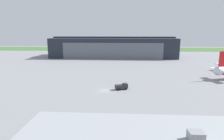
{
  "coord_description": "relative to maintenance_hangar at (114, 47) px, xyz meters",
  "views": [
    {
      "loc": [
        6.75,
        -68.26,
        21.61
      ],
      "look_at": [
        1.89,
        13.25,
        5.22
      ],
      "focal_mm": 30.41,
      "sensor_mm": 36.0,
      "label": 1
    }
  ],
  "objects": [
    {
      "name": "baggage_tug",
      "position": [
        8.23,
        -99.45,
        -7.2
      ],
      "size": [
        5.14,
        3.71,
        2.25
      ],
      "color": "#28282D",
      "rests_on": "ground_plane"
    },
    {
      "name": "maintenance_hangar",
      "position": [
        0.0,
        0.0,
        0.0
      ],
      "size": [
        106.0,
        36.07,
        17.67
      ],
      "color": "#232833",
      "rests_on": "ground_plane"
    },
    {
      "name": "ground_plane",
      "position": [
        1.93,
        -101.12,
        -8.38
      ],
      "size": [
        440.0,
        440.0,
        0.0
      ],
      "primitive_type": "plane",
      "color": "gray"
    },
    {
      "name": "grass_field_strip",
      "position": [
        1.93,
        76.61,
        -8.34
      ],
      "size": [
        440.0,
        56.0,
        0.08
      ],
      "primitive_type": "cube",
      "color": "#446D35",
      "rests_on": "ground_plane"
    }
  ]
}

